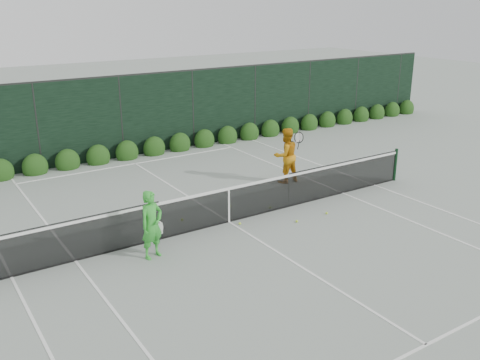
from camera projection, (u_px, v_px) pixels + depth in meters
ground at (229, 222)px, 14.25m from camera, size 80.00×80.00×0.00m
tennis_net at (228, 204)px, 14.07m from camera, size 12.90×0.10×1.07m
player_woman at (152, 225)px, 12.08m from camera, size 0.68×0.53×1.61m
player_man at (286, 155)px, 17.12m from camera, size 0.93×0.72×1.79m
court_lines at (229, 222)px, 14.25m from camera, size 11.03×23.83×0.01m
windscreen_fence at (295, 199)px, 11.62m from camera, size 32.00×21.07×3.06m
hedge_row at (127, 153)px, 19.85m from camera, size 31.66×0.65×0.94m
tennis_balls at (258, 215)px, 14.64m from camera, size 3.63×1.98×0.07m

